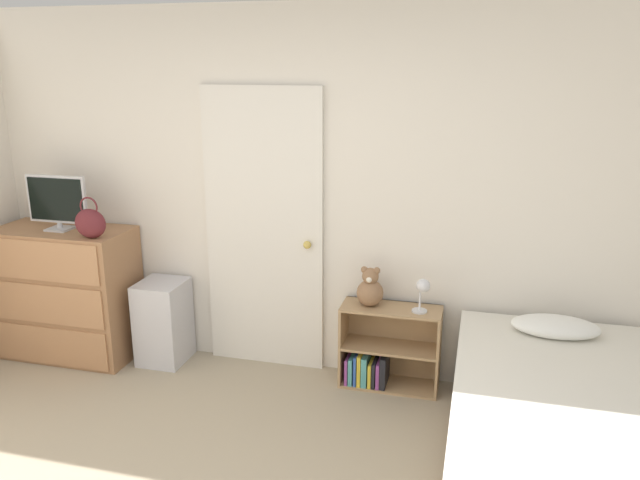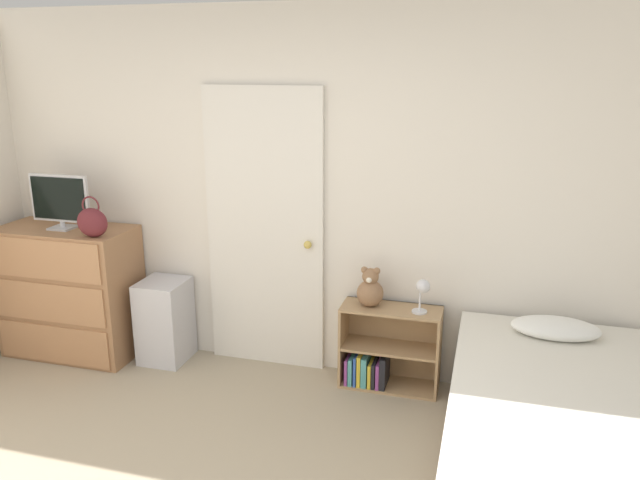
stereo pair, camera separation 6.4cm
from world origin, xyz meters
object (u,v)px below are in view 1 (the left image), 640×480
Objects in this scene: dresser at (68,293)px; handbag at (90,223)px; bookshelf at (383,353)px; teddy_bear at (370,289)px; tv at (57,202)px; bed at (562,438)px; storage_bin at (164,322)px; desk_lamp at (423,290)px.

handbag reaches higher than dresser.
bookshelf is 2.45× the size of teddy_bear.
dresser is 0.72m from handbag.
bed is (3.45, -0.71, -0.92)m from tv.
storage_bin is 2.26× the size of teddy_bear.
storage_bin is (0.74, 0.07, -0.19)m from dresser.
tv is 3.64m from bed.
desk_lamp reaches higher than bed.
storage_bin is 1.59m from teddy_bear.
handbag is 0.47× the size of storage_bin.
bookshelf is at bearing 2.94° from dresser.
tv is 2.57m from bookshelf.
desk_lamp is at bearing -6.13° from teddy_bear.
bed is at bearing -16.32° from storage_bin.
teddy_bear reaches higher than desk_lamp.
teddy_bear is (2.28, 0.13, -0.50)m from tv.
handbag is at bearing -20.94° from tv.
bed is at bearing -38.23° from bookshelf.
handbag is 2.31m from desk_lamp.
bed is (2.72, -0.79, -0.02)m from storage_bin.
desk_lamp is (2.63, 0.09, -0.46)m from tv.
bed is (1.07, -0.84, 0.05)m from bookshelf.
tv is at bearing -176.74° from bookshelf.
bed reaches higher than bookshelf.
bookshelf is at bearing 3.50° from teddy_bear.
dresser is 4.27× the size of desk_lamp.
dresser is 2.30m from teddy_bear.
handbag reaches higher than bed.
tv is at bearing -176.75° from teddy_bear.
tv is 0.77× the size of storage_bin.
teddy_bear is at bearing 3.25° from tv.
tv reaches higher than handbag.
teddy_bear is at bearing -176.50° from bookshelf.
handbag is 0.43× the size of bookshelf.
teddy_bear is at bearing 7.86° from handbag.
tv is 2.34m from teddy_bear.
tv is 1.63× the size of handbag.
handbag is (0.37, -0.15, 0.60)m from dresser.
bookshelf is at bearing 170.08° from desk_lamp.
handbag reaches higher than desk_lamp.
tv reaches higher than desk_lamp.
desk_lamp reaches higher than bookshelf.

